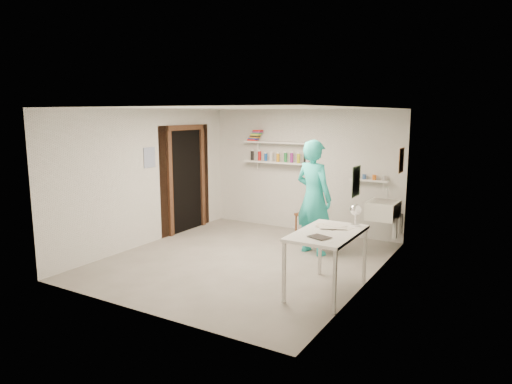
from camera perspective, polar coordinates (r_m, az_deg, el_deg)
The scene contains 27 objects.
floor at distance 7.40m, azimuth -1.59°, elevation -8.57°, with size 4.00×4.50×0.02m, color slate.
ceiling at distance 7.02m, azimuth -1.68°, elevation 10.51°, with size 4.00×4.50×0.02m, color silver.
wall_back at distance 9.09m, azimuth 5.96°, elevation 2.66°, with size 4.00×0.02×2.40m, color silver.
wall_front at distance 5.37m, azimuth -14.56°, elevation -2.61°, with size 4.00×0.02×2.40m, color silver.
wall_left at distance 8.34m, azimuth -13.42°, elevation 1.81°, with size 0.02×4.50×2.40m, color silver.
wall_right at distance 6.30m, azimuth 14.07°, elevation -0.78°, with size 0.02×4.50×2.40m, color silver.
doorway_recess at distance 9.14m, azimuth -8.73°, elevation 1.37°, with size 0.02×0.90×2.00m, color black.
corridor_box at distance 9.59m, azimuth -12.04°, elevation 1.97°, with size 1.40×1.50×2.10m, color brown.
door_lintel at distance 9.03m, azimuth -8.81°, elevation 7.97°, with size 0.06×1.05×0.10m, color brown.
door_jamb_near at distance 8.75m, azimuth -10.69°, elevation 0.94°, with size 0.06×0.10×2.00m, color brown.
door_jamb_far at distance 9.51m, azimuth -6.74°, elevation 1.75°, with size 0.06×0.10×2.00m, color brown.
shelf_lower at distance 9.17m, azimuth 2.79°, elevation 3.71°, with size 1.50×0.22×0.03m, color white.
shelf_upper at distance 9.14m, azimuth 2.81°, elevation 6.21°, with size 1.50×0.22×0.03m, color white.
ledge_shelf at distance 8.55m, azimuth 13.96°, elevation 1.43°, with size 0.70×0.14×0.03m, color white.
poster_left at distance 8.32m, azimuth -13.17°, elevation 4.22°, with size 0.01×0.28×0.36m, color #334C7F.
poster_right_a at distance 7.98m, azimuth 17.72°, elevation 3.78°, with size 0.01×0.34×0.42m, color #995933.
poster_right_b at distance 5.73m, azimuth 12.42°, elevation 1.31°, with size 0.01×0.30×0.38m, color #3F724C.
belfast_sink at distance 8.07m, azimuth 15.60°, elevation -2.16°, with size 0.48×0.60×0.30m, color white.
man at distance 7.59m, azimuth 7.21°, elevation -0.68°, with size 0.69×0.46×1.91m, color #26BFB7.
wall_clock at distance 7.75m, azimuth 7.43°, elevation 1.92°, with size 0.34×0.34×0.04m, color #CAC189.
wooden_chair at distance 8.85m, azimuth 6.44°, elevation -2.80°, with size 0.37×0.36×0.80m, color brown.
work_table at distance 6.08m, azimuth 8.81°, elevation -8.67°, with size 0.74×1.23×0.82m, color white.
desk_lamp at distance 6.30m, azimuth 12.34°, elevation -2.19°, with size 0.15×0.15×0.15m, color white.
spray_cans at distance 9.16m, azimuth 2.79°, elevation 4.34°, with size 1.31×0.06×0.17m.
book_stack at distance 9.39m, azimuth -0.07°, elevation 7.09°, with size 0.32×0.14×0.22m.
ledge_pots at distance 8.54m, azimuth 13.97°, elevation 1.83°, with size 0.48×0.07×0.09m.
papers at distance 5.96m, azimuth 8.92°, elevation -4.82°, with size 0.30×0.22×0.02m.
Camera 1 is at (3.73, -5.95, 2.33)m, focal length 32.00 mm.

